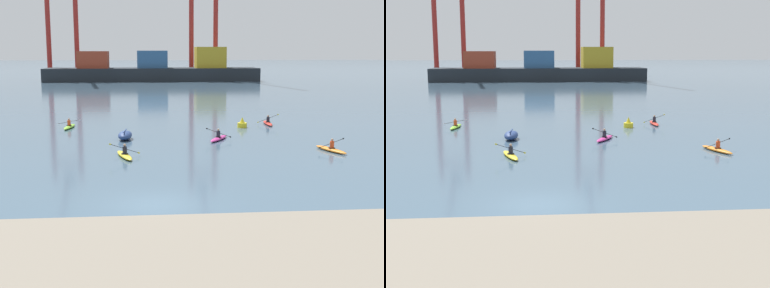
% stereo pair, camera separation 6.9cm
% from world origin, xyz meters
% --- Properties ---
extents(ground_plane, '(800.00, 800.00, 0.00)m').
position_xyz_m(ground_plane, '(0.00, 0.00, 0.00)').
color(ground_plane, '#425B70').
extents(container_barge, '(51.05, 9.70, 8.13)m').
position_xyz_m(container_barge, '(1.79, 103.56, 2.66)').
color(container_barge, '#1E2328').
rests_on(container_barge, ground).
extents(gantry_crane_west, '(8.06, 17.43, 33.23)m').
position_xyz_m(gantry_crane_west, '(-20.66, 110.64, 17.26)').
color(gantry_crane_west, maroon).
rests_on(gantry_crane_west, ground).
extents(capsized_dinghy, '(1.30, 2.68, 0.76)m').
position_xyz_m(capsized_dinghy, '(-2.02, 18.63, 0.35)').
color(capsized_dinghy, navy).
rests_on(capsized_dinghy, ground).
extents(channel_buoy, '(0.90, 0.90, 1.00)m').
position_xyz_m(channel_buoy, '(8.78, 24.52, 0.36)').
color(channel_buoy, yellow).
rests_on(channel_buoy, ground).
extents(kayak_orange, '(2.14, 3.42, 0.95)m').
position_xyz_m(kayak_orange, '(12.97, 12.17, 0.17)').
color(kayak_orange, orange).
rests_on(kayak_orange, ground).
extents(kayak_yellow, '(2.10, 3.43, 1.06)m').
position_xyz_m(kayak_yellow, '(-1.80, 11.37, 0.17)').
color(kayak_yellow, yellow).
rests_on(kayak_yellow, ground).
extents(kayak_lime, '(2.25, 3.45, 0.95)m').
position_xyz_m(kayak_lime, '(-7.47, 25.55, 0.17)').
color(kayak_lime, '#7ABC2D').
rests_on(kayak_lime, ground).
extents(kayak_red, '(2.17, 3.42, 1.06)m').
position_xyz_m(kayak_red, '(11.67, 26.30, 0.17)').
color(kayak_red, red).
rests_on(kayak_red, ground).
extents(kayak_magenta, '(2.13, 3.28, 0.97)m').
position_xyz_m(kayak_magenta, '(5.57, 17.71, 0.17)').
color(kayak_magenta, '#C13384').
rests_on(kayak_magenta, ground).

